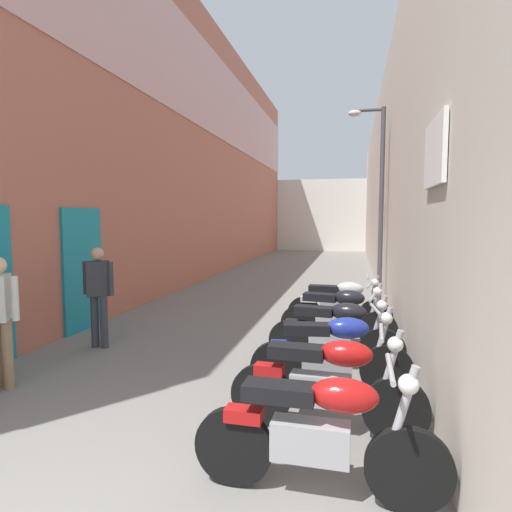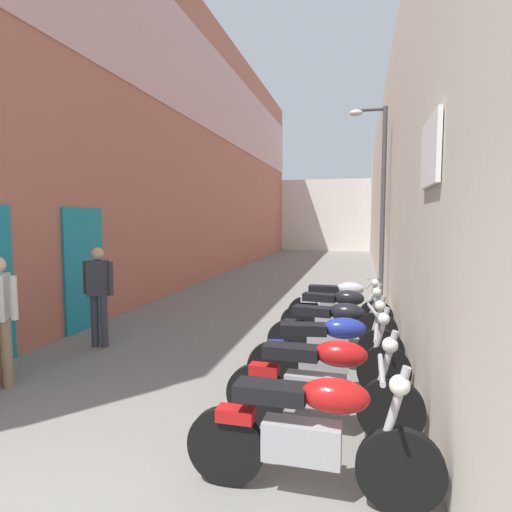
{
  "view_description": "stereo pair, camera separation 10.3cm",
  "coord_description": "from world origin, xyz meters",
  "px_view_note": "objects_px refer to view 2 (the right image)",
  "views": [
    {
      "loc": [
        2.02,
        -1.14,
        2.01
      ],
      "look_at": [
        0.36,
        6.1,
        1.36
      ],
      "focal_mm": 29.96,
      "sensor_mm": 36.0,
      "label": 1
    },
    {
      "loc": [
        2.12,
        -1.12,
        2.01
      ],
      "look_at": [
        0.36,
        6.1,
        1.36
      ],
      "focal_mm": 29.96,
      "sensor_mm": 36.0,
      "label": 2
    }
  ],
  "objects_px": {
    "motorcycle_second": "(322,382)",
    "motorcycle_third": "(329,352)",
    "pedestrian_further_down": "(98,289)",
    "motorcycle_fourth": "(333,332)",
    "motorcycle_fifth": "(337,315)",
    "motorcycle_sixth": "(340,304)",
    "motorcycle_nearest": "(310,431)",
    "street_lamp": "(379,192)"
  },
  "relations": [
    {
      "from": "motorcycle_sixth",
      "to": "motorcycle_nearest",
      "type": "bearing_deg",
      "value": -90.0
    },
    {
      "from": "motorcycle_third",
      "to": "motorcycle_fourth",
      "type": "xyz_separation_m",
      "value": [
        -0.0,
        0.9,
        0.0
      ]
    },
    {
      "from": "motorcycle_second",
      "to": "motorcycle_third",
      "type": "xyz_separation_m",
      "value": [
        -0.0,
        0.91,
        0.0
      ]
    },
    {
      "from": "motorcycle_fourth",
      "to": "street_lamp",
      "type": "relative_size",
      "value": 0.42
    },
    {
      "from": "motorcycle_second",
      "to": "motorcycle_fourth",
      "type": "xyz_separation_m",
      "value": [
        -0.0,
        1.81,
        0.0
      ]
    },
    {
      "from": "motorcycle_second",
      "to": "pedestrian_further_down",
      "type": "distance_m",
      "value": 4.13
    },
    {
      "from": "motorcycle_nearest",
      "to": "motorcycle_second",
      "type": "xyz_separation_m",
      "value": [
        -0.0,
        0.96,
        0.0
      ]
    },
    {
      "from": "motorcycle_sixth",
      "to": "pedestrian_further_down",
      "type": "bearing_deg",
      "value": -153.73
    },
    {
      "from": "motorcycle_third",
      "to": "motorcycle_fifth",
      "type": "bearing_deg",
      "value": 90.0
    },
    {
      "from": "motorcycle_nearest",
      "to": "motorcycle_fourth",
      "type": "relative_size",
      "value": 1.01
    },
    {
      "from": "motorcycle_nearest",
      "to": "motorcycle_fifth",
      "type": "relative_size",
      "value": 1.0
    },
    {
      "from": "motorcycle_fourth",
      "to": "motorcycle_nearest",
      "type": "bearing_deg",
      "value": -90.0
    },
    {
      "from": "motorcycle_second",
      "to": "motorcycle_fifth",
      "type": "bearing_deg",
      "value": 90.0
    },
    {
      "from": "motorcycle_second",
      "to": "street_lamp",
      "type": "xyz_separation_m",
      "value": [
        0.69,
        5.77,
        2.08
      ]
    },
    {
      "from": "motorcycle_sixth",
      "to": "motorcycle_second",
      "type": "bearing_deg",
      "value": -90.0
    },
    {
      "from": "motorcycle_fourth",
      "to": "pedestrian_further_down",
      "type": "xyz_separation_m",
      "value": [
        -3.63,
        0.12,
        0.42
      ]
    },
    {
      "from": "motorcycle_fifth",
      "to": "pedestrian_further_down",
      "type": "distance_m",
      "value": 3.77
    },
    {
      "from": "motorcycle_second",
      "to": "motorcycle_third",
      "type": "height_order",
      "value": "same"
    },
    {
      "from": "motorcycle_nearest",
      "to": "motorcycle_fifth",
      "type": "height_order",
      "value": "same"
    },
    {
      "from": "motorcycle_third",
      "to": "motorcycle_sixth",
      "type": "bearing_deg",
      "value": 90.0
    },
    {
      "from": "motorcycle_nearest",
      "to": "pedestrian_further_down",
      "type": "bearing_deg",
      "value": 141.5
    },
    {
      "from": "motorcycle_third",
      "to": "motorcycle_fourth",
      "type": "height_order",
      "value": "same"
    },
    {
      "from": "pedestrian_further_down",
      "to": "motorcycle_fourth",
      "type": "bearing_deg",
      "value": -1.89
    },
    {
      "from": "pedestrian_further_down",
      "to": "motorcycle_sixth",
      "type": "bearing_deg",
      "value": 26.27
    },
    {
      "from": "motorcycle_third",
      "to": "motorcycle_sixth",
      "type": "relative_size",
      "value": 1.0
    },
    {
      "from": "motorcycle_fourth",
      "to": "motorcycle_sixth",
      "type": "relative_size",
      "value": 0.99
    },
    {
      "from": "motorcycle_fourth",
      "to": "pedestrian_further_down",
      "type": "relative_size",
      "value": 1.17
    },
    {
      "from": "motorcycle_nearest",
      "to": "motorcycle_third",
      "type": "height_order",
      "value": "same"
    },
    {
      "from": "motorcycle_sixth",
      "to": "street_lamp",
      "type": "bearing_deg",
      "value": 71.26
    },
    {
      "from": "motorcycle_fifth",
      "to": "pedestrian_further_down",
      "type": "relative_size",
      "value": 1.17
    },
    {
      "from": "motorcycle_third",
      "to": "motorcycle_fifth",
      "type": "distance_m",
      "value": 1.95
    },
    {
      "from": "motorcycle_nearest",
      "to": "motorcycle_fourth",
      "type": "distance_m",
      "value": 2.76
    },
    {
      "from": "motorcycle_nearest",
      "to": "street_lamp",
      "type": "distance_m",
      "value": 7.07
    },
    {
      "from": "street_lamp",
      "to": "motorcycle_fifth",
      "type": "bearing_deg",
      "value": -103.41
    },
    {
      "from": "motorcycle_second",
      "to": "motorcycle_third",
      "type": "relative_size",
      "value": 1.0
    },
    {
      "from": "pedestrian_further_down",
      "to": "street_lamp",
      "type": "height_order",
      "value": "street_lamp"
    },
    {
      "from": "motorcycle_second",
      "to": "pedestrian_further_down",
      "type": "height_order",
      "value": "pedestrian_further_down"
    },
    {
      "from": "motorcycle_fifth",
      "to": "motorcycle_sixth",
      "type": "xyz_separation_m",
      "value": [
        0.0,
        0.87,
        0.0
      ]
    },
    {
      "from": "motorcycle_nearest",
      "to": "motorcycle_second",
      "type": "relative_size",
      "value": 1.0
    },
    {
      "from": "motorcycle_fourth",
      "to": "motorcycle_fifth",
      "type": "bearing_deg",
      "value": 90.0
    },
    {
      "from": "motorcycle_third",
      "to": "pedestrian_further_down",
      "type": "xyz_separation_m",
      "value": [
        -3.63,
        1.02,
        0.42
      ]
    },
    {
      "from": "motorcycle_second",
      "to": "motorcycle_sixth",
      "type": "distance_m",
      "value": 3.72
    }
  ]
}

